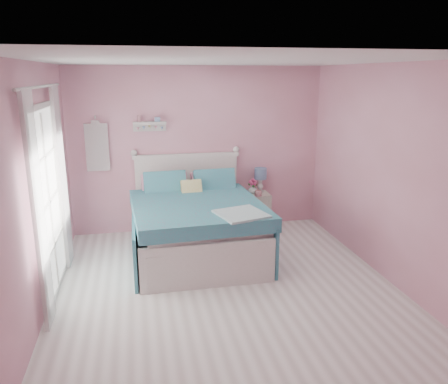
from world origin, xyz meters
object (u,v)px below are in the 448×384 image
object	(u,v)px
teacup	(258,193)
nightstand	(256,210)
bed	(196,225)
vase	(253,189)
table_lamp	(261,175)

from	to	relation	value
teacup	nightstand	bearing A→B (deg)	85.44
bed	vase	xyz separation A→B (m)	(1.05, 0.85, 0.25)
bed	teacup	distance (m)	1.33
vase	teacup	xyz separation A→B (m)	(0.05, -0.14, -0.03)
table_lamp	bed	bearing A→B (deg)	-141.76
bed	nightstand	bearing A→B (deg)	34.47
bed	vase	distance (m)	1.37
nightstand	table_lamp	xyz separation A→B (m)	(0.09, 0.09, 0.57)
bed	table_lamp	bearing A→B (deg)	35.01
vase	teacup	bearing A→B (deg)	-69.30
teacup	table_lamp	bearing A→B (deg)	67.04
nightstand	teacup	world-z (taller)	teacup
bed	teacup	bearing A→B (deg)	29.55
vase	teacup	size ratio (longest dim) A/B	1.37
bed	nightstand	size ratio (longest dim) A/B	3.73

